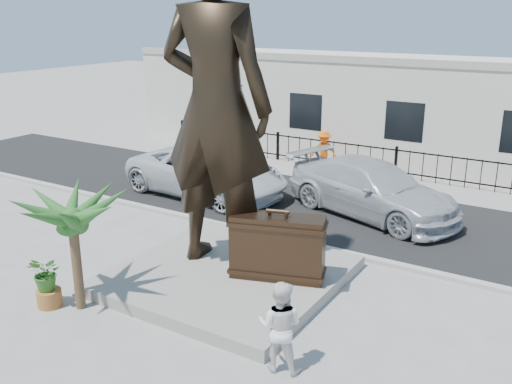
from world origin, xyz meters
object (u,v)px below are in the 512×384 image
at_px(suitcase, 277,247).
at_px(tourist, 280,326).
at_px(statue, 216,107).
at_px(car_white, 207,172).

bearing_deg(suitcase, tourist, -77.30).
xyz_separation_m(statue, suitcase, (1.77, -0.05, -3.21)).
height_order(statue, tourist, statue).
relative_size(statue, suitcase, 3.58).
relative_size(tourist, car_white, 0.29).
height_order(statue, car_white, statue).
bearing_deg(tourist, suitcase, -73.05).
distance_m(statue, car_white, 7.40).
relative_size(suitcase, tourist, 1.24).
distance_m(statue, suitcase, 3.67).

